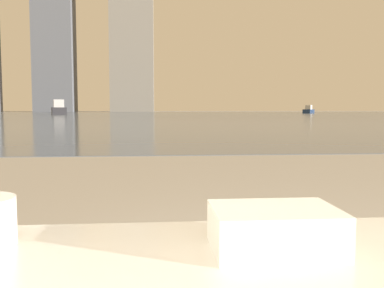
{
  "coord_description": "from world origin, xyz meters",
  "views": [
    {
      "loc": [
        -0.29,
        0.04,
        0.77
      ],
      "look_at": [
        -0.08,
        2.54,
        0.56
      ],
      "focal_mm": 40.0,
      "sensor_mm": 36.0,
      "label": 1
    }
  ],
  "objects": [
    {
      "name": "towel_stack",
      "position": [
        -0.07,
        0.81,
        0.55
      ],
      "size": [
        0.23,
        0.17,
        0.08
      ],
      "color": "silver",
      "rests_on": "bathtub"
    },
    {
      "name": "harbor_water",
      "position": [
        0.0,
        62.0,
        0.01
      ],
      "size": [
        180.0,
        110.0,
        0.01
      ],
      "color": "slate",
      "rests_on": "ground_plane"
    },
    {
      "name": "harbor_boat_1",
      "position": [
        26.66,
        74.47,
        0.51
      ],
      "size": [
        3.14,
        3.93,
        1.43
      ],
      "color": "navy",
      "rests_on": "harbor_water"
    },
    {
      "name": "harbor_boat_0",
      "position": [
        -14.15,
        61.98,
        0.74
      ],
      "size": [
        3.24,
        5.82,
        2.07
      ],
      "color": "#2D2D33",
      "rests_on": "harbor_water"
    }
  ]
}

